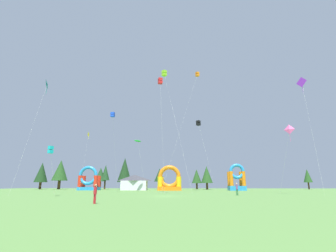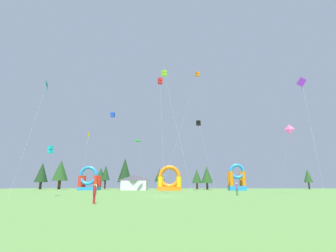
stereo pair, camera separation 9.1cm
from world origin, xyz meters
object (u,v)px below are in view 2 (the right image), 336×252
person_left_edge (95,192)px  person_near_camera (237,188)px  kite_purple_diamond (302,83)px  kite_orange_box (197,75)px  kite_yellow_diamond (89,135)px  kite_teal_diamond (48,85)px  person_midfield (96,188)px  inflatable_red_slide (237,180)px  kite_green_parafoil (138,141)px  festival_tent (134,182)px  kite_blue_box (113,115)px  kite_black_box (198,123)px  kite_cyan_box (51,150)px  kite_pink_diamond (289,130)px  kite_red_box (160,81)px  inflatable_blue_arch (170,182)px  inflatable_yellow_castle (89,181)px  kite_lime_box (164,74)px

person_left_edge → person_near_camera: person_near_camera is taller
kite_purple_diamond → kite_orange_box: kite_orange_box is taller
kite_yellow_diamond → kite_teal_diamond: kite_teal_diamond is taller
person_midfield → inflatable_red_slide: (30.38, 19.73, 1.58)m
person_left_edge → inflatable_red_slide: size_ratio=0.25×
kite_green_parafoil → festival_tent: (-1.92, 7.92, -9.95)m
kite_purple_diamond → festival_tent: bearing=136.7°
kite_blue_box → inflatable_red_slide: bearing=28.4°
kite_black_box → person_midfield: size_ratio=9.95×
kite_cyan_box → kite_pink_diamond: (36.55, 6.35, 3.93)m
kite_teal_diamond → festival_tent: 34.72m
kite_blue_box → kite_pink_diamond: 34.37m
kite_red_box → inflatable_blue_arch: 28.49m
kite_pink_diamond → kite_yellow_diamond: kite_yellow_diamond is taller
kite_blue_box → person_near_camera: (22.92, -11.35, -15.08)m
person_left_edge → inflatable_yellow_castle: size_ratio=0.26×
kite_pink_diamond → kite_yellow_diamond: size_ratio=0.74×
kite_red_box → kite_teal_diamond: size_ratio=1.16×
kite_teal_diamond → person_midfield: bearing=48.2°
kite_yellow_diamond → inflatable_blue_arch: 24.69m
kite_purple_diamond → person_near_camera: bearing=172.1°
kite_orange_box → person_near_camera: kite_orange_box is taller
kite_yellow_diamond → person_near_camera: (32.58, -24.04, -13.19)m
kite_purple_diamond → inflatable_blue_arch: 39.13m
kite_pink_diamond → kite_green_parafoil: size_ratio=0.89×
kite_lime_box → inflatable_blue_arch: bearing=90.0°
kite_orange_box → kite_teal_diamond: size_ratio=1.44×
kite_orange_box → person_midfield: 33.30m
kite_green_parafoil → kite_teal_diamond: size_ratio=0.65×
kite_pink_diamond → inflatable_yellow_castle: size_ratio=1.72×
kite_orange_box → person_left_edge: size_ratio=16.08×
kite_yellow_diamond → kite_green_parafoil: (13.69, -3.50, -2.29)m
person_near_camera → inflatable_red_slide: 27.87m
person_near_camera → kite_yellow_diamond: bearing=-32.5°
kite_red_box → kite_yellow_diamond: size_ratio=1.47×
kite_teal_diamond → kite_purple_diamond: bearing=-1.5°
kite_black_box → inflatable_blue_arch: size_ratio=2.60×
inflatable_blue_arch → kite_lime_box: bearing=-90.0°
kite_black_box → person_left_edge: (-12.38, -35.60, -15.07)m
person_near_camera → inflatable_red_slide: bearing=-99.0°
kite_lime_box → kite_teal_diamond: bearing=-171.3°
kite_pink_diamond → person_midfield: kite_pink_diamond is taller
kite_black_box → kite_cyan_box: (-23.12, -24.05, -9.62)m
kite_cyan_box → kite_green_parafoil: (8.15, 25.34, 5.54)m
kite_red_box → kite_teal_diamond: bearing=-161.7°
kite_orange_box → kite_pink_diamond: kite_orange_box is taller
kite_purple_diamond → inflatable_red_slide: size_ratio=2.64×
kite_purple_diamond → kite_red_box: bearing=162.5°
person_near_camera → person_left_edge: bearing=49.0°
kite_cyan_box → kite_yellow_diamond: 30.39m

